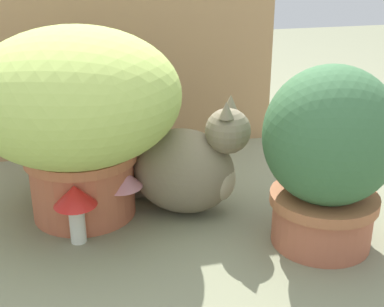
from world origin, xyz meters
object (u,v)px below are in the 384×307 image
object	(u,v)px
leafy_planter	(329,154)
mushroom_ornament_pink	(121,182)
grass_planter	(77,108)
cat	(190,167)
mushroom_ornament_red	(75,201)

from	to	relation	value
leafy_planter	mushroom_ornament_pink	xyz separation A→B (m)	(-0.43, 0.22, -0.11)
grass_planter	cat	distance (m)	0.31
mushroom_ornament_pink	mushroom_ornament_red	world-z (taller)	same
mushroom_ornament_pink	leafy_planter	bearing A→B (deg)	-27.19
cat	mushroom_ornament_pink	bearing A→B (deg)	-178.78
grass_planter	mushroom_ornament_pink	xyz separation A→B (m)	(0.09, -0.06, -0.17)
cat	mushroom_ornament_pink	world-z (taller)	cat
leafy_planter	cat	size ratio (longest dim) A/B	1.19
mushroom_ornament_pink	mushroom_ornament_red	bearing A→B (deg)	-145.55
mushroom_ornament_pink	cat	bearing A→B (deg)	1.22
leafy_planter	mushroom_ornament_pink	world-z (taller)	leafy_planter
mushroom_ornament_red	cat	bearing A→B (deg)	15.65
grass_planter	leafy_planter	world-z (taller)	grass_planter
grass_planter	cat	world-z (taller)	grass_planter
cat	mushroom_ornament_pink	xyz separation A→B (m)	(-0.17, -0.00, -0.02)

